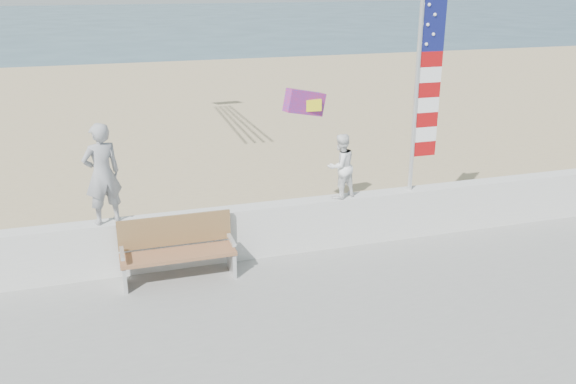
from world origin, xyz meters
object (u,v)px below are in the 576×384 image
bench (177,248)px  flag (423,85)px  child (341,166)px  adult (102,174)px

bench → flag: flag is taller
child → bench: bearing=-11.1°
child → bench: (-2.94, -0.45, -0.96)m
flag → child: bearing=180.0°
adult → flag: (5.46, -0.00, 1.11)m
bench → adult: bearing=156.1°
flag → bench: bearing=-174.2°
child → flag: 2.01m
adult → bench: size_ratio=0.90×
adult → child: 3.97m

